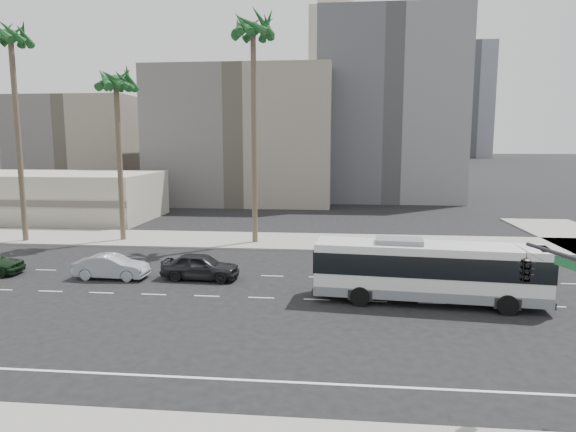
# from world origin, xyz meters

# --- Properties ---
(ground) EXTENTS (700.00, 700.00, 0.00)m
(ground) POSITION_xyz_m (0.00, 0.00, 0.00)
(ground) COLOR black
(ground) RESTS_ON ground
(sidewalk_north) EXTENTS (120.00, 7.00, 0.15)m
(sidewalk_north) POSITION_xyz_m (0.00, 15.50, 0.07)
(sidewalk_north) COLOR gray
(sidewalk_north) RESTS_ON ground
(commercial_low) EXTENTS (22.00, 12.16, 5.00)m
(commercial_low) POSITION_xyz_m (-30.00, 25.99, 2.50)
(commercial_low) COLOR #B0A998
(commercial_low) RESTS_ON ground
(midrise_beige_west) EXTENTS (24.00, 18.00, 18.00)m
(midrise_beige_west) POSITION_xyz_m (-12.00, 45.00, 9.00)
(midrise_beige_west) COLOR slate
(midrise_beige_west) RESTS_ON ground
(midrise_gray_center) EXTENTS (20.00, 20.00, 26.00)m
(midrise_gray_center) POSITION_xyz_m (8.00, 52.00, 13.00)
(midrise_gray_center) COLOR #57595D
(midrise_gray_center) RESTS_ON ground
(midrise_beige_far) EXTENTS (18.00, 16.00, 15.00)m
(midrise_beige_far) POSITION_xyz_m (-38.00, 50.00, 7.50)
(midrise_beige_far) COLOR slate
(midrise_beige_far) RESTS_ON ground
(civic_tower) EXTENTS (42.00, 42.00, 129.00)m
(civic_tower) POSITION_xyz_m (-2.00, 250.00, 38.83)
(civic_tower) COLOR beige
(civic_tower) RESTS_ON ground
(highrise_right) EXTENTS (26.00, 26.00, 70.00)m
(highrise_right) POSITION_xyz_m (45.00, 230.00, 35.00)
(highrise_right) COLOR slate
(highrise_right) RESTS_ON ground
(highrise_far) EXTENTS (22.00, 22.00, 60.00)m
(highrise_far) POSITION_xyz_m (70.00, 260.00, 30.00)
(highrise_far) COLOR slate
(highrise_far) RESTS_ON ground
(city_bus) EXTENTS (11.88, 3.72, 3.36)m
(city_bus) POSITION_xyz_m (5.76, 0.12, 1.76)
(city_bus) COLOR silver
(city_bus) RESTS_ON ground
(car_a) EXTENTS (2.19, 4.86, 1.62)m
(car_a) POSITION_xyz_m (-7.27, 3.39, 0.81)
(car_a) COLOR black
(car_a) RESTS_ON ground
(car_b) EXTENTS (1.63, 4.50, 1.48)m
(car_b) POSITION_xyz_m (-12.77, 3.02, 0.74)
(car_b) COLOR #90959E
(car_b) RESTS_ON ground
(traffic_signal) EXTENTS (2.50, 3.43, 5.39)m
(traffic_signal) POSITION_xyz_m (6.85, -10.79, 4.50)
(traffic_signal) COLOR #262628
(traffic_signal) RESTS_ON ground
(palm_near) EXTENTS (5.49, 5.49, 18.45)m
(palm_near) POSITION_xyz_m (-5.76, 14.63, 16.72)
(palm_near) COLOR brown
(palm_near) RESTS_ON ground
(palm_mid) EXTENTS (4.64, 4.64, 14.35)m
(palm_mid) POSITION_xyz_m (-17.06, 14.50, 12.91)
(palm_mid) COLOR brown
(palm_mid) RESTS_ON ground
(palm_far) EXTENTS (5.22, 5.22, 17.95)m
(palm_far) POSITION_xyz_m (-25.05, 13.30, 16.31)
(palm_far) COLOR brown
(palm_far) RESTS_ON ground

